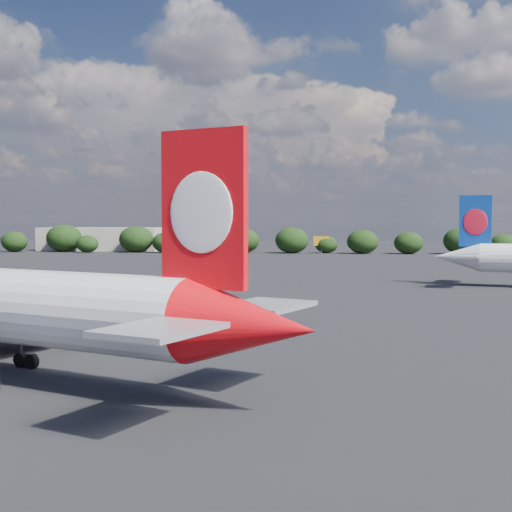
# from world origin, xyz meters

# --- Properties ---
(ground) EXTENTS (500.00, 500.00, 0.00)m
(ground) POSITION_xyz_m (0.00, 60.00, 0.00)
(ground) COLOR black
(ground) RESTS_ON ground
(terminal_building) EXTENTS (42.00, 16.00, 8.00)m
(terminal_building) POSITION_xyz_m (-65.00, 192.00, 4.00)
(terminal_building) COLOR #9E9889
(terminal_building) RESTS_ON ground
(highway_sign) EXTENTS (6.00, 0.30, 4.50)m
(highway_sign) POSITION_xyz_m (-18.00, 176.00, 3.13)
(highway_sign) COLOR #135F26
(highway_sign) RESTS_ON ground
(billboard_yellow) EXTENTS (5.00, 0.30, 5.50)m
(billboard_yellow) POSITION_xyz_m (12.00, 182.00, 3.87)
(billboard_yellow) COLOR orange
(billboard_yellow) RESTS_ON ground
(horizon_treeline) EXTENTS (206.44, 15.45, 9.23)m
(horizon_treeline) POSITION_xyz_m (14.74, 180.83, 4.06)
(horizon_treeline) COLOR black
(horizon_treeline) RESTS_ON ground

